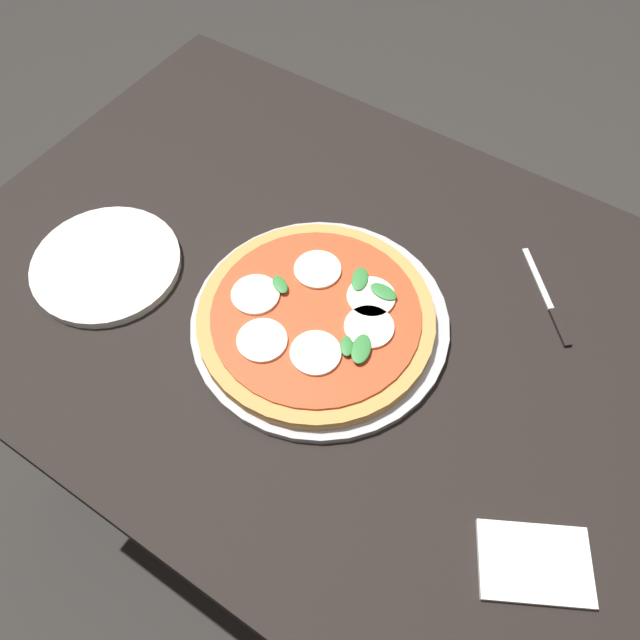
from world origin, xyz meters
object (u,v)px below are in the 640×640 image
Objects in this scene: dining_table at (338,347)px; plate_white at (106,264)px; serving_tray at (320,322)px; pizza at (316,317)px; knife at (551,308)px; napkin at (535,563)px.

plate_white reaches higher than dining_table.
pizza reaches higher than serving_tray.
plate_white is at bearing -153.28° from knife.
knife is (0.27, 0.22, -0.02)m from pizza.
serving_tray is at bearing 65.22° from pizza.
serving_tray is 0.34m from plate_white.
pizza reaches higher than napkin.
knife is (0.60, 0.30, -0.00)m from plate_white.
dining_table is 0.44m from napkin.
napkin is 0.93× the size of knife.
napkin is (0.72, -0.05, -0.00)m from plate_white.
plate_white is 1.75× the size of napkin.
serving_tray is 2.66× the size of knife.
serving_tray reaches higher than knife.
dining_table is 0.13m from serving_tray.
serving_tray is 2.86× the size of napkin.
plate_white is at bearing -158.37° from dining_table.
pizza is at bearing 160.99° from napkin.
napkin is 0.37m from knife.
pizza is at bearing -114.78° from serving_tray.
pizza is at bearing -141.73° from knife.
plate_white reaches higher than knife.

